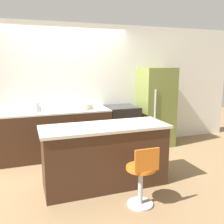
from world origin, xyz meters
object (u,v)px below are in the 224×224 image
at_px(oven_range, 122,128).
at_px(refrigerator, 156,107).
at_px(stool_chair, 142,178).
at_px(kettle, 37,107).
at_px(mixing_bowl, 86,106).

height_order(oven_range, refrigerator, refrigerator).
bearing_deg(stool_chair, kettle, 117.48).
relative_size(oven_range, stool_chair, 1.14).
xyz_separation_m(refrigerator, mixing_bowl, (-1.56, -0.00, 0.11)).
distance_m(oven_range, kettle, 1.78).
bearing_deg(kettle, stool_chair, -62.52).
distance_m(refrigerator, kettle, 2.51).
height_order(refrigerator, mixing_bowl, refrigerator).
bearing_deg(oven_range, stool_chair, -105.21).
xyz_separation_m(stool_chair, mixing_bowl, (-0.17, 2.15, 0.58)).
xyz_separation_m(oven_range, stool_chair, (-0.58, -2.15, -0.07)).
bearing_deg(stool_chair, refrigerator, 57.21).
bearing_deg(refrigerator, oven_range, -179.33).
bearing_deg(mixing_bowl, oven_range, -0.40).
bearing_deg(kettle, mixing_bowl, -0.00).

